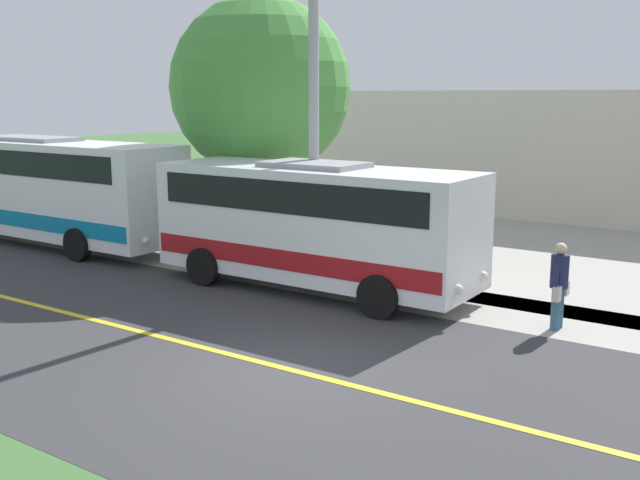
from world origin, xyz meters
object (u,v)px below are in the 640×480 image
(transit_bus_rear, at_px, (34,184))
(commercial_building, at_px, (577,149))
(pedestrian_waiting, at_px, (559,283))
(tree_curbside, at_px, (261,88))
(shuttle_bus_front, at_px, (314,220))
(street_light_pole, at_px, (311,94))

(transit_bus_rear, relative_size, commercial_building, 0.47)
(pedestrian_waiting, xyz_separation_m, tree_curbside, (-2.78, -9.38, 3.71))
(shuttle_bus_front, bearing_deg, tree_curbside, -127.27)
(street_light_pole, distance_m, commercial_building, 16.74)
(street_light_pole, distance_m, tree_curbside, 4.29)
(pedestrian_waiting, bearing_deg, street_light_pole, -92.45)
(street_light_pole, bearing_deg, transit_bus_rear, -87.56)
(shuttle_bus_front, relative_size, pedestrian_waiting, 4.60)
(shuttle_bus_front, bearing_deg, street_light_pole, -136.90)
(street_light_pole, bearing_deg, commercial_building, 174.44)
(shuttle_bus_front, height_order, street_light_pole, street_light_pole)
(transit_bus_rear, relative_size, pedestrian_waiting, 6.58)
(street_light_pole, xyz_separation_m, commercial_building, (-16.52, 1.61, -2.14))
(shuttle_bus_front, height_order, commercial_building, commercial_building)
(commercial_building, bearing_deg, pedestrian_waiting, 14.39)
(transit_bus_rear, distance_m, pedestrian_waiting, 15.91)
(commercial_building, bearing_deg, street_light_pole, -5.56)
(transit_bus_rear, height_order, tree_curbside, tree_curbside)
(tree_curbside, distance_m, commercial_building, 15.07)
(transit_bus_rear, bearing_deg, commercial_building, 145.65)
(pedestrian_waiting, height_order, commercial_building, commercial_building)
(shuttle_bus_front, xyz_separation_m, commercial_building, (-16.93, 1.23, 0.67))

